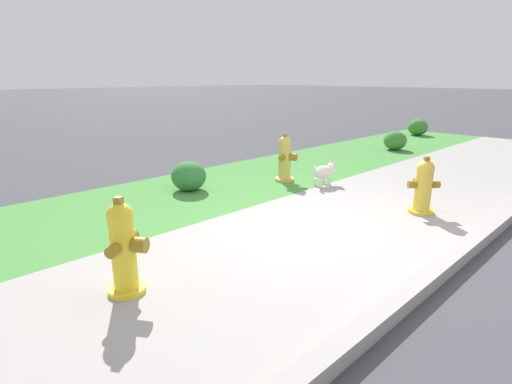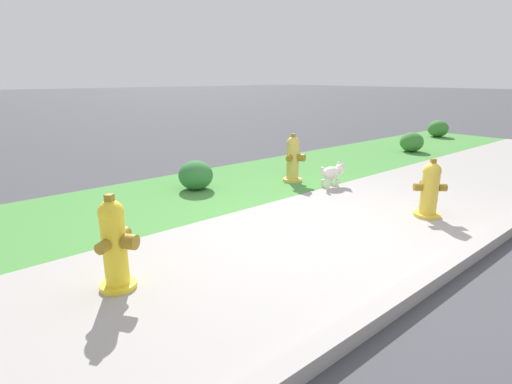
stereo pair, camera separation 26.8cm
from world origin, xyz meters
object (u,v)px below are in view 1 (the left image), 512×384
(fire_hydrant_across_street, at_px, (423,187))
(shrub_bush_near_lamp, at_px, (189,176))
(shrub_bush_mid_verge, at_px, (418,127))
(fire_hydrant_near_corner, at_px, (285,158))
(fire_hydrant_mid_block, at_px, (124,248))
(shrub_bush_far_verge, at_px, (395,141))
(small_white_dog, at_px, (325,172))

(fire_hydrant_across_street, xyz_separation_m, shrub_bush_near_lamp, (-1.45, 2.86, -0.12))
(shrub_bush_near_lamp, height_order, shrub_bush_mid_verge, shrub_bush_mid_verge)
(shrub_bush_near_lamp, bearing_deg, fire_hydrant_near_corner, -23.29)
(fire_hydrant_mid_block, height_order, shrub_bush_near_lamp, fire_hydrant_mid_block)
(shrub_bush_far_verge, bearing_deg, small_white_dog, -168.60)
(fire_hydrant_mid_block, distance_m, fire_hydrant_near_corner, 3.79)
(fire_hydrant_across_street, bearing_deg, fire_hydrant_mid_block, -148.43)
(small_white_dog, bearing_deg, fire_hydrant_mid_block, -161.45)
(fire_hydrant_near_corner, xyz_separation_m, shrub_bush_mid_verge, (6.67, 0.83, -0.14))
(shrub_bush_mid_verge, bearing_deg, fire_hydrant_mid_block, -167.24)
(fire_hydrant_near_corner, distance_m, small_white_dog, 0.68)
(fire_hydrant_mid_block, distance_m, shrub_bush_mid_verge, 10.42)
(fire_hydrant_mid_block, distance_m, small_white_dog, 3.82)
(fire_hydrant_across_street, xyz_separation_m, small_white_dog, (0.22, 1.62, -0.12))
(fire_hydrant_near_corner, distance_m, fire_hydrant_across_street, 2.24)
(fire_hydrant_near_corner, bearing_deg, shrub_bush_near_lamp, -45.86)
(shrub_bush_far_verge, bearing_deg, fire_hydrant_mid_block, -167.83)
(small_white_dog, bearing_deg, shrub_bush_mid_verge, 18.29)
(fire_hydrant_mid_block, bearing_deg, shrub_bush_far_verge, 157.49)
(small_white_dog, bearing_deg, fire_hydrant_near_corner, 115.81)
(fire_hydrant_across_street, xyz_separation_m, shrub_bush_mid_verge, (6.66, 3.07, -0.11))
(small_white_dog, xyz_separation_m, shrub_bush_near_lamp, (-1.66, 1.24, -0.00))
(fire_hydrant_across_street, xyz_separation_m, shrub_bush_far_verge, (3.94, 2.37, -0.12))
(small_white_dog, bearing_deg, fire_hydrant_across_street, -92.07)
(fire_hydrant_near_corner, bearing_deg, fire_hydrant_mid_block, 0.33)
(shrub_bush_near_lamp, bearing_deg, shrub_bush_far_verge, -5.18)
(fire_hydrant_near_corner, height_order, fire_hydrant_across_street, fire_hydrant_near_corner)
(fire_hydrant_near_corner, xyz_separation_m, fire_hydrant_across_street, (0.01, -2.24, -0.03))
(shrub_bush_far_verge, distance_m, shrub_bush_mid_verge, 2.80)
(fire_hydrant_near_corner, distance_m, shrub_bush_mid_verge, 6.72)
(fire_hydrant_near_corner, xyz_separation_m, small_white_dog, (0.23, -0.62, -0.15))
(fire_hydrant_mid_block, distance_m, shrub_bush_near_lamp, 2.94)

